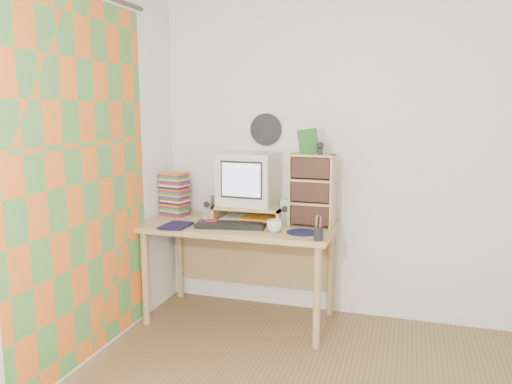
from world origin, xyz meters
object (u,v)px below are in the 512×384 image
Objects in this scene: diary at (165,223)px; desk at (242,239)px; crt_monitor at (248,179)px; keyboard at (230,225)px; cd_rack at (312,190)px; mug at (275,226)px; dvd_stack at (175,198)px.

desk is at bearing 33.62° from diary.
desk is 3.38× the size of crt_monitor.
keyboard is 0.64m from cd_rack.
desk is at bearing -98.99° from crt_monitor.
diary is at bearing -175.14° from mug.
desk is 4.96× the size of dvd_stack.
dvd_stack is at bearing -176.03° from crt_monitor.
mug is at bearing -36.99° from desk.
diary is at bearing -176.96° from keyboard.
mug is at bearing -45.01° from crt_monitor.
diary is at bearing -147.94° from desk.
desk is 6.42× the size of diary.
mug is at bearing -17.07° from keyboard.
cd_rack is (0.55, 0.23, 0.24)m from keyboard.
keyboard is at bearing 14.79° from diary.
diary is (-0.49, -0.31, 0.16)m from desk.
desk is 0.66m from dvd_stack.
cd_rack is (0.52, 0.03, 0.40)m from desk.
mug is (0.32, -0.24, 0.18)m from desk.
desk is 2.68× the size of cd_rack.
mug is at bearing -125.86° from cd_rack.
desk is 2.84× the size of keyboard.
desk is at bearing 4.25° from dvd_stack.
diary is at bearing -63.50° from dvd_stack.
cd_rack is 1.09m from diary.
mug reaches higher than desk.
keyboard is 0.94× the size of cd_rack.
mug reaches higher than diary.
crt_monitor is 0.52m from mug.
crt_monitor is 0.64m from dvd_stack.
diary is at bearing -139.77° from crt_monitor.
cd_rack is at bearing 52.23° from mug.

